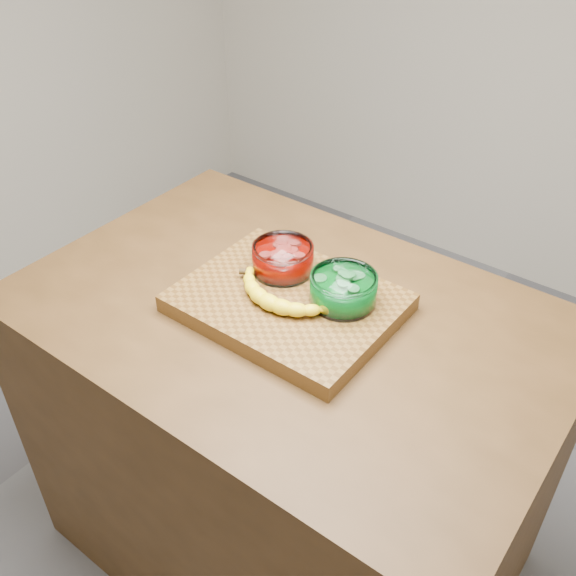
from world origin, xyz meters
The scene contains 6 objects.
ground centered at (0.00, 0.00, 0.00)m, with size 3.50×3.50×0.00m, color #58595D.
counter centered at (0.00, 0.00, 0.45)m, with size 1.20×0.80×0.90m, color #482E15.
cutting_board centered at (0.00, 0.00, 0.92)m, with size 0.45×0.35×0.04m, color brown.
bowl_red centered at (-0.07, 0.07, 0.97)m, with size 0.14×0.14×0.06m.
bowl_green centered at (0.11, 0.05, 0.97)m, with size 0.14×0.14×0.07m.
banana centered at (0.00, -0.03, 0.96)m, with size 0.27×0.12×0.04m, color yellow, non-canonical shape.
Camera 1 is at (0.66, -0.87, 1.78)m, focal length 40.00 mm.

